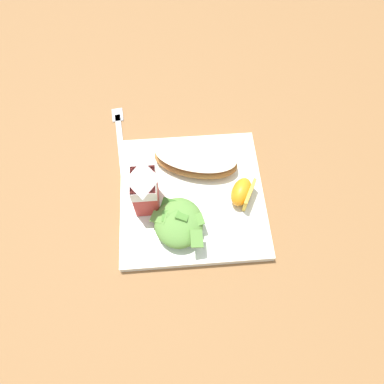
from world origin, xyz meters
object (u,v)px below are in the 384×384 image
at_px(cheesy_pizza_bread, 196,160).
at_px(metal_fork, 120,136).
at_px(milk_carton, 144,188).
at_px(orange_wedge_front, 242,192).
at_px(green_salad_pile, 179,222).
at_px(white_plate, 192,196).

height_order(cheesy_pizza_bread, metal_fork, cheesy_pizza_bread).
bearing_deg(milk_carton, orange_wedge_front, -90.39).
height_order(green_salad_pile, orange_wedge_front, green_salad_pile).
relative_size(orange_wedge_front, metal_fork, 0.37).
bearing_deg(white_plate, cheesy_pizza_bread, -10.51).
relative_size(milk_carton, metal_fork, 0.58).
bearing_deg(orange_wedge_front, cheesy_pizza_bread, 45.46).
bearing_deg(green_salad_pile, white_plate, -24.03).
bearing_deg(metal_fork, green_salad_pile, -152.90).
bearing_deg(cheesy_pizza_bread, milk_carton, 128.85).
height_order(white_plate, green_salad_pile, green_salad_pile).
bearing_deg(metal_fork, cheesy_pizza_bread, -120.80).
xyz_separation_m(green_salad_pile, milk_carton, (0.05, 0.06, 0.04)).
relative_size(cheesy_pizza_bread, green_salad_pile, 1.75).
bearing_deg(metal_fork, white_plate, -138.05).
distance_m(cheesy_pizza_bread, metal_fork, 0.19).
distance_m(green_salad_pile, milk_carton, 0.09).
bearing_deg(cheesy_pizza_bread, metal_fork, 59.20).
bearing_deg(green_salad_pile, orange_wedge_front, -66.77).
xyz_separation_m(white_plate, orange_wedge_front, (-0.01, -0.09, 0.03)).
bearing_deg(metal_fork, orange_wedge_front, -126.06).
bearing_deg(white_plate, green_salad_pile, 155.97).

